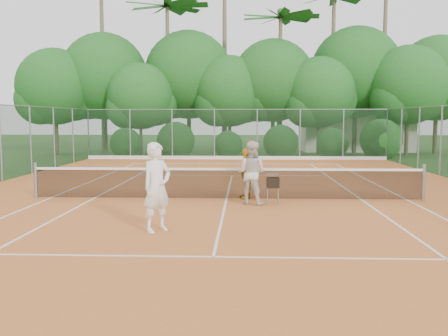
% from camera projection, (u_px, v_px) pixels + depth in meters
% --- Properties ---
extents(ground, '(120.00, 120.00, 0.00)m').
position_uv_depth(ground, '(226.00, 200.00, 15.28)').
color(ground, '#23491A').
rests_on(ground, ground).
extents(clay_court, '(18.00, 36.00, 0.02)m').
position_uv_depth(clay_court, '(226.00, 199.00, 15.28)').
color(clay_court, '#C66B2D').
rests_on(clay_court, ground).
extents(club_building, '(8.00, 5.00, 3.00)m').
position_uv_depth(club_building, '(354.00, 131.00, 38.61)').
color(club_building, beige).
rests_on(club_building, ground).
extents(tennis_net, '(11.97, 0.10, 1.10)m').
position_uv_depth(tennis_net, '(227.00, 183.00, 15.22)').
color(tennis_net, gray).
rests_on(tennis_net, clay_court).
extents(player_white, '(0.83, 0.84, 1.95)m').
position_uv_depth(player_white, '(157.00, 187.00, 10.85)').
color(player_white, white).
rests_on(player_white, clay_court).
extents(player_center_grp, '(1.07, 0.96, 1.85)m').
position_uv_depth(player_center_grp, '(251.00, 173.00, 14.33)').
color(player_center_grp, beige).
rests_on(player_center_grp, clay_court).
extents(player_yellow, '(0.64, 0.99, 1.56)m').
position_uv_depth(player_yellow, '(246.00, 173.00, 15.32)').
color(player_yellow, gold).
rests_on(player_yellow, clay_court).
extents(ball_hopper, '(0.34, 0.34, 0.78)m').
position_uv_depth(ball_hopper, '(273.00, 183.00, 14.25)').
color(ball_hopper, gray).
rests_on(ball_hopper, clay_court).
extents(stray_ball_a, '(0.07, 0.07, 0.07)m').
position_uv_depth(stray_ball_a, '(200.00, 162.00, 27.60)').
color(stray_ball_a, yellow).
rests_on(stray_ball_a, clay_court).
extents(stray_ball_b, '(0.07, 0.07, 0.07)m').
position_uv_depth(stray_ball_b, '(260.00, 164.00, 26.81)').
color(stray_ball_b, '#BDD732').
rests_on(stray_ball_b, clay_court).
extents(stray_ball_c, '(0.07, 0.07, 0.07)m').
position_uv_depth(stray_ball_c, '(247.00, 168.00, 24.63)').
color(stray_ball_c, '#CDE234').
rests_on(stray_ball_c, clay_court).
extents(court_markings, '(11.03, 23.83, 0.01)m').
position_uv_depth(court_markings, '(226.00, 199.00, 15.27)').
color(court_markings, white).
rests_on(court_markings, clay_court).
extents(fence_back, '(18.07, 0.07, 3.00)m').
position_uv_depth(fence_back, '(236.00, 134.00, 30.04)').
color(fence_back, '#19381E').
rests_on(fence_back, clay_court).
extents(tropical_treeline, '(32.10, 8.49, 15.03)m').
position_uv_depth(tropical_treeline, '(258.00, 81.00, 34.81)').
color(tropical_treeline, brown).
rests_on(tropical_treeline, ground).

